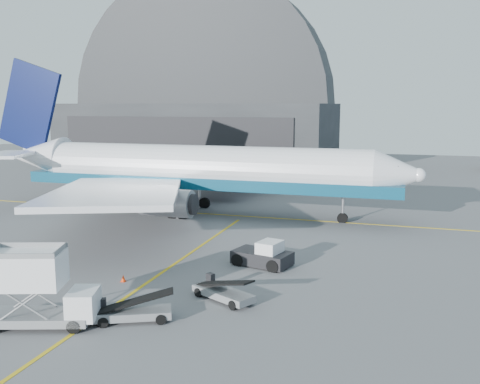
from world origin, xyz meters
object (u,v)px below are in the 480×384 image
(belt_loader_a, at_px, (132,312))
(pushback_tug, at_px, (264,256))
(belt_loader_b, at_px, (223,292))
(airliner, at_px, (188,169))
(catering_truck, at_px, (37,289))

(belt_loader_a, bearing_deg, pushback_tug, 45.34)
(belt_loader_a, bearing_deg, belt_loader_b, 25.27)
(airliner, xyz_separation_m, pushback_tug, (12.90, -16.51, -4.12))
(catering_truck, relative_size, belt_loader_a, 1.41)
(catering_truck, xyz_separation_m, belt_loader_a, (4.53, 2.09, -1.54))
(catering_truck, bearing_deg, belt_loader_a, 6.73)
(catering_truck, distance_m, belt_loader_b, 10.72)
(pushback_tug, xyz_separation_m, belt_loader_b, (-0.58, -7.67, -0.21))
(catering_truck, distance_m, belt_loader_a, 5.22)
(catering_truck, height_order, belt_loader_a, catering_truck)
(pushback_tug, height_order, belt_loader_b, pushback_tug)
(airliner, xyz_separation_m, belt_loader_a, (8.56, -28.72, -4.33))
(airliner, distance_m, pushback_tug, 21.36)
(pushback_tug, height_order, belt_loader_a, pushback_tug)
(catering_truck, xyz_separation_m, pushback_tug, (8.87, 14.29, -1.34))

